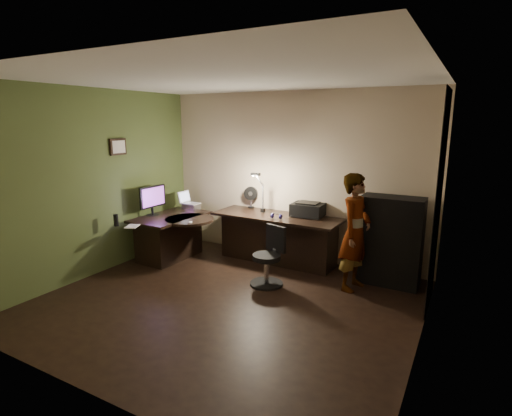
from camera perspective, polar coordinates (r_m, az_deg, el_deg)
The scene contains 27 objects.
floor at distance 5.18m, azimuth -4.26°, elevation -13.33°, with size 4.50×4.00×0.01m, color black.
ceiling at distance 4.69m, azimuth -4.82°, elevation 18.03°, with size 4.50×4.00×0.01m, color silver.
wall_back at distance 6.50m, azimuth 5.24°, elevation 4.46°, with size 4.50×0.01×2.70m, color tan.
wall_front at distance 3.32m, azimuth -23.94°, elevation -4.28°, with size 4.50×0.01×2.70m, color tan.
wall_left at distance 6.27m, azimuth -22.06°, elevation 3.31°, with size 0.01×4.00×2.70m, color tan.
wall_right at distance 4.01m, azimuth 23.53°, elevation -1.49°, with size 0.01×4.00×2.70m, color tan.
green_wall_overlay at distance 6.26m, azimuth -21.97°, elevation 3.31°, with size 0.00×4.00×2.70m, color #4A5D2E.
arched_doorway at distance 5.14m, azimuth 24.61°, elevation 0.72°, with size 0.01×0.90×2.60m, color black.
french_door at distance 3.57m, azimuth 21.92°, elevation -8.03°, with size 0.02×0.92×2.10m, color white.
framed_picture at distance 6.48m, azimuth -19.13°, elevation 8.26°, with size 0.04×0.30×0.25m, color black.
desk_left at distance 6.74m, azimuth -11.98°, elevation -4.08°, with size 0.77×1.25×0.72m, color black.
desk_right at distance 6.41m, azimuth 2.90°, elevation -4.43°, with size 2.06×0.72×0.77m, color black.
cabinet at distance 5.82m, azimuth 18.65°, elevation -4.47°, with size 0.82×0.41×1.24m, color black.
laptop_stand at distance 7.07m, azimuth -9.26°, elevation 0.16°, with size 0.25×0.21×0.11m, color silver.
laptop at distance 7.04m, azimuth -9.31°, elevation 1.44°, with size 0.30×0.29×0.21m, color silver.
monitor at distance 6.75m, azimuth -14.61°, elevation 0.43°, with size 0.11×0.55×0.36m, color black.
mouse at distance 6.16m, azimuth -9.39°, elevation -2.04°, with size 0.06×0.08×0.03m, color silver.
phone at distance 6.81m, azimuth -9.13°, elevation -0.73°, with size 0.06×0.12×0.01m, color black.
pen at distance 6.11m, azimuth -13.42°, elevation -2.43°, with size 0.01×0.15×0.01m, color black.
speaker at distance 6.26m, azimuth -19.37°, elevation -1.65°, with size 0.07×0.07×0.18m, color black.
notepad at distance 6.17m, azimuth -17.26°, elevation -2.51°, with size 0.17×0.23×0.01m, color silver.
desk_fan at distance 6.81m, azimuth -0.70°, elevation 1.59°, with size 0.23×0.13×0.36m, color black.
headphones at distance 6.07m, azimuth 2.93°, elevation -1.09°, with size 0.18×0.08×0.09m, color navy.
printer at distance 6.26m, azimuth 7.41°, elevation -0.14°, with size 0.48×0.38×0.22m, color black.
desk_lamp at distance 6.42m, azimuth 1.00°, elevation 2.53°, with size 0.17×0.32×0.71m, color black.
office_chair at distance 5.52m, azimuth 1.52°, elevation -6.98°, with size 0.46×0.46×0.82m, color black.
person at distance 5.47m, azimuth 13.99°, elevation -3.39°, with size 0.56×0.38×1.58m, color #D8A88C.
Camera 1 is at (2.57, -3.90, 2.24)m, focal length 28.00 mm.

